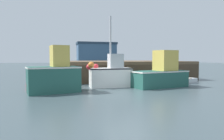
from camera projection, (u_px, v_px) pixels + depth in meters
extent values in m
cube|color=#3D4C51|center=(127.00, 95.00, 11.40)|extent=(120.00, 160.00, 0.10)
cube|color=brown|center=(121.00, 62.00, 20.52)|extent=(12.05, 7.67, 0.25)
cube|color=#433527|center=(135.00, 74.00, 16.99)|extent=(12.05, 0.24, 1.45)
cylinder|color=#433527|center=(64.00, 75.00, 15.69)|extent=(0.39, 0.39, 1.45)
cylinder|color=#433527|center=(134.00, 73.00, 17.11)|extent=(0.39, 0.39, 1.45)
cylinder|color=#433527|center=(193.00, 72.00, 18.53)|extent=(0.39, 0.39, 1.45)
cylinder|color=#433527|center=(81.00, 69.00, 23.13)|extent=(0.39, 0.39, 1.45)
cylinder|color=#433527|center=(141.00, 69.00, 24.95)|extent=(0.39, 0.39, 1.45)
cylinder|color=#433527|center=(101.00, 74.00, 16.40)|extent=(5.67, 0.20, 1.35)
cube|color=#23564C|center=(54.00, 80.00, 12.03)|extent=(3.12, 2.08, 1.50)
cube|color=silver|center=(53.00, 67.00, 11.99)|extent=(3.18, 2.13, 0.08)
cube|color=gold|center=(60.00, 56.00, 12.11)|extent=(1.15, 1.23, 1.23)
cube|color=silver|center=(110.00, 77.00, 14.27)|extent=(2.81, 1.22, 1.31)
cube|color=black|center=(110.00, 69.00, 14.23)|extent=(2.87, 1.24, 0.08)
cube|color=#B2B7BC|center=(115.00, 61.00, 14.29)|extent=(0.93, 0.94, 0.97)
cylinder|color=#B7B7BC|center=(110.00, 35.00, 14.10)|extent=(0.13, 0.13, 2.55)
sphere|color=orange|center=(91.00, 65.00, 13.37)|extent=(0.40, 0.40, 0.40)
sphere|color=red|center=(96.00, 66.00, 14.24)|extent=(0.33, 0.33, 0.33)
sphere|color=#EA5B70|center=(90.00, 66.00, 13.96)|extent=(0.36, 0.36, 0.36)
sphere|color=red|center=(89.00, 67.00, 13.91)|extent=(0.37, 0.37, 0.37)
cube|color=#23564C|center=(159.00, 79.00, 14.29)|extent=(4.12, 2.37, 1.12)
cube|color=silver|center=(160.00, 71.00, 14.26)|extent=(4.21, 2.42, 0.08)
cube|color=gold|center=(165.00, 60.00, 14.44)|extent=(1.51, 1.48, 1.41)
cube|color=silver|center=(188.00, 81.00, 16.53)|extent=(1.59, 1.13, 0.39)
cube|color=#7F6647|center=(188.00, 78.00, 16.52)|extent=(0.28, 0.69, 0.04)
cube|color=#385675|center=(96.00, 55.00, 50.27)|extent=(9.03, 4.93, 5.24)
cube|color=#213446|center=(96.00, 44.00, 50.10)|extent=(9.39, 5.12, 0.50)
cylinder|color=red|center=(30.00, 87.00, 12.72)|extent=(0.42, 0.42, 0.44)
cone|color=red|center=(29.00, 82.00, 12.70)|extent=(0.34, 0.34, 0.21)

